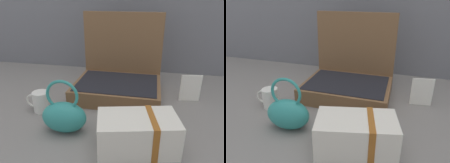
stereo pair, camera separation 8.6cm
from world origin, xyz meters
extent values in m
plane|color=slate|center=(0.00, 0.00, 0.00)|extent=(6.00, 6.00, 0.00)
cube|color=brown|center=(-0.01, 0.15, 0.04)|extent=(0.42, 0.31, 0.08)
cube|color=black|center=(-0.01, 0.15, 0.08)|extent=(0.39, 0.28, 0.00)
cube|color=brown|center=(-0.01, 0.31, 0.20)|extent=(0.42, 0.02, 0.40)
ellipsoid|color=teal|center=(-0.16, -0.18, 0.06)|extent=(0.17, 0.10, 0.12)
torus|color=teal|center=(-0.16, -0.18, 0.15)|extent=(0.12, 0.02, 0.12)
cube|color=silver|center=(0.12, -0.22, 0.06)|extent=(0.29, 0.20, 0.12)
cube|color=#99561E|center=(0.16, -0.21, 0.06)|extent=(0.05, 0.15, 0.13)
cylinder|color=silver|center=(-0.32, -0.05, 0.05)|extent=(0.07, 0.07, 0.09)
torus|color=silver|center=(-0.36, -0.05, 0.05)|extent=(0.06, 0.01, 0.06)
cube|color=white|center=(0.34, 0.17, 0.07)|extent=(0.10, 0.02, 0.13)
camera|label=1|loc=(0.15, -0.80, 0.49)|focal=33.67mm
camera|label=2|loc=(0.23, -0.78, 0.49)|focal=33.67mm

